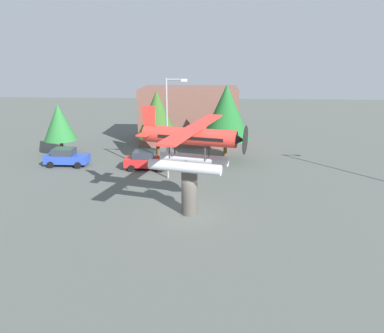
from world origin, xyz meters
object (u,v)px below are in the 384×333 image
(display_pedestal, at_px, (189,191))
(floatplane_monument, at_px, (191,144))
(tree_west, at_px, (59,122))
(tree_east, at_px, (157,114))
(streetlight_primary, at_px, (169,123))
(storefront_building, at_px, (190,115))
(car_mid_red, at_px, (146,160))
(car_near_blue, at_px, (66,157))
(tree_center_back, at_px, (226,112))

(display_pedestal, relative_size, floatplane_monument, 0.32)
(tree_west, relative_size, tree_east, 0.78)
(streetlight_primary, xyz_separation_m, tree_west, (-12.84, 7.40, -1.43))
(storefront_building, bearing_deg, car_mid_red, -105.40)
(car_near_blue, distance_m, tree_west, 5.48)
(tree_west, height_order, tree_center_back, tree_center_back)
(tree_east, bearing_deg, tree_center_back, -2.29)
(floatplane_monument, distance_m, storefront_building, 22.15)
(car_near_blue, height_order, storefront_building, storefront_building)
(car_mid_red, distance_m, streetlight_primary, 5.42)
(display_pedestal, height_order, streetlight_primary, streetlight_primary)
(storefront_building, height_order, tree_west, storefront_building)
(streetlight_primary, xyz_separation_m, storefront_building, (0.79, 14.58, -1.61))
(tree_west, distance_m, tree_east, 10.98)
(display_pedestal, relative_size, tree_east, 0.46)
(display_pedestal, height_order, floatplane_monument, floatplane_monument)
(car_near_blue, height_order, tree_center_back, tree_center_back)
(car_mid_red, distance_m, tree_center_back, 9.31)
(floatplane_monument, relative_size, tree_east, 1.46)
(car_mid_red, xyz_separation_m, tree_west, (-10.29, 4.92, 2.67))
(streetlight_primary, height_order, tree_west, streetlight_primary)
(display_pedestal, bearing_deg, car_mid_red, 115.74)
(storefront_building, distance_m, tree_west, 15.40)
(car_mid_red, bearing_deg, storefront_building, 74.60)
(car_mid_red, distance_m, tree_east, 5.40)
(car_mid_red, bearing_deg, car_near_blue, 175.21)
(car_mid_red, relative_size, streetlight_primary, 0.49)
(tree_west, distance_m, tree_center_back, 18.00)
(streetlight_primary, bearing_deg, storefront_building, 86.90)
(storefront_building, xyz_separation_m, tree_center_back, (4.25, -8.63, 1.65))
(car_near_blue, xyz_separation_m, tree_west, (-2.22, 4.25, 2.67))
(streetlight_primary, bearing_deg, display_pedestal, -73.31)
(floatplane_monument, height_order, car_near_blue, floatplane_monument)
(car_mid_red, xyz_separation_m, streetlight_primary, (2.55, -2.47, 4.10))
(tree_west, xyz_separation_m, tree_center_back, (17.88, -1.46, 1.47))
(car_near_blue, distance_m, car_mid_red, 8.11)
(tree_east, bearing_deg, car_mid_red, -98.49)
(car_near_blue, height_order, tree_west, tree_west)
(display_pedestal, xyz_separation_m, car_mid_red, (-4.77, 9.90, -0.76))
(streetlight_primary, distance_m, tree_center_back, 7.79)
(display_pedestal, bearing_deg, streetlight_primary, 106.69)
(storefront_building, xyz_separation_m, tree_west, (-13.63, -7.18, 0.18))
(tree_west, bearing_deg, car_mid_red, -25.57)
(car_near_blue, bearing_deg, streetlight_primary, -16.52)
(display_pedestal, bearing_deg, tree_west, 135.47)
(streetlight_primary, xyz_separation_m, tree_east, (-1.99, 6.22, -0.26))
(car_near_blue, bearing_deg, tree_center_back, 10.11)
(tree_west, bearing_deg, car_near_blue, -62.46)
(floatplane_monument, xyz_separation_m, tree_west, (-15.19, 14.85, -1.41))
(tree_east, bearing_deg, car_near_blue, -160.41)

